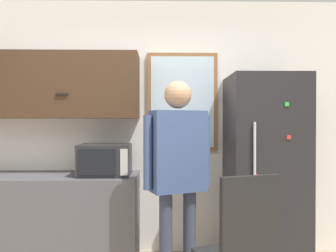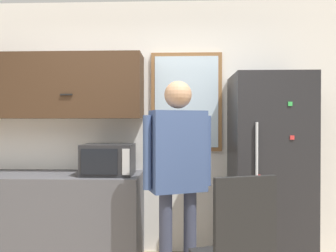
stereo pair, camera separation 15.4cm
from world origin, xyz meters
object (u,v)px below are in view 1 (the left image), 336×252
Objects in this scene: refrigerator at (265,170)px; person at (178,161)px; microwave at (105,160)px; chair at (241,247)px.

person is at bearing -152.76° from refrigerator.
refrigerator is (1.56, 0.02, -0.11)m from microwave.
microwave is at bearing -61.28° from chair.
chair is at bearing -77.87° from person.
chair is (-0.49, -1.06, -0.35)m from refrigerator.
microwave is 0.81m from person.
chair is at bearing -114.77° from refrigerator.
person is 0.88m from chair.
refrigerator is (0.88, 0.45, -0.14)m from person.
refrigerator is 1.22m from chair.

